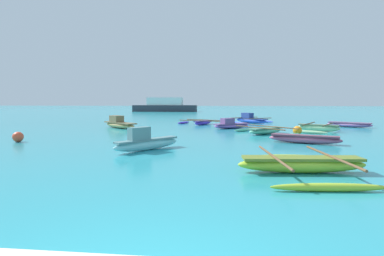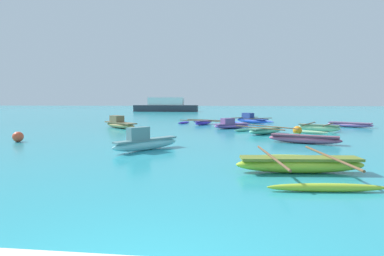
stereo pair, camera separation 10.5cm
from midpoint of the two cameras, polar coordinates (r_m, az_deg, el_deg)
moored_boat_0 at (r=19.55m, az=13.99°, el=-0.46°), size 4.01×4.13×0.46m
moored_boat_1 at (r=23.01m, az=7.59°, el=0.62°), size 3.05×2.32×0.78m
moored_boat_2 at (r=12.87m, az=-8.70°, el=-2.64°), size 2.43×2.87×1.01m
moored_boat_3 at (r=15.76m, az=20.74°, el=-1.93°), size 3.43×1.74×0.42m
moored_boat_4 at (r=26.38m, az=2.33°, el=1.06°), size 4.75×3.59×0.41m
moored_boat_5 at (r=23.78m, az=-13.52°, el=0.81°), size 3.52×3.21×0.95m
moored_boat_6 at (r=22.28m, az=23.07°, el=0.03°), size 3.46×4.16×0.54m
moored_boat_7 at (r=28.97m, az=11.25°, el=1.57°), size 4.36×4.13×0.94m
moored_boat_8 at (r=27.08m, az=27.98°, el=0.61°), size 3.24×2.55×0.38m
moored_boat_9 at (r=9.38m, az=20.14°, el=-6.56°), size 3.78×4.14×0.52m
mooring_buoy_0 at (r=19.58m, az=19.59°, el=-0.44°), size 0.55×0.55×0.55m
mooring_buoy_1 at (r=17.65m, az=-30.08°, el=-1.46°), size 0.53×0.53×0.53m
distant_ferry at (r=58.99m, az=-4.93°, el=4.23°), size 12.41×2.73×2.73m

